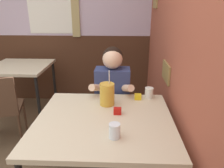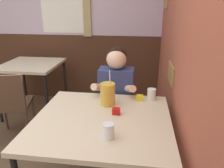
% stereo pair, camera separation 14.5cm
% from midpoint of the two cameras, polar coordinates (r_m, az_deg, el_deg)
% --- Properties ---
extents(brick_wall_right, '(0.08, 4.41, 2.70)m').
position_cam_midpoint_polar(brick_wall_right, '(2.31, 18.18, 13.69)').
color(brick_wall_right, '#9E4C38').
rests_on(brick_wall_right, ground_plane).
extents(back_wall, '(5.81, 0.09, 2.70)m').
position_cam_midpoint_polar(back_wall, '(3.65, -9.38, 16.57)').
color(back_wall, silver).
rests_on(back_wall, ground_plane).
extents(main_table, '(1.02, 0.94, 0.77)m').
position_cam_midpoint_polar(main_table, '(1.68, -0.07, -10.95)').
color(main_table, beige).
rests_on(main_table, ground_plane).
extents(background_table, '(0.79, 0.79, 0.77)m').
position_cam_midpoint_polar(background_table, '(3.33, -19.10, 3.67)').
color(background_table, beige).
rests_on(background_table, ground_plane).
extents(chair_near_window, '(0.49, 0.49, 0.87)m').
position_cam_midpoint_polar(chair_near_window, '(2.76, -23.70, -4.29)').
color(chair_near_window, '#4C3323').
rests_on(chair_near_window, ground_plane).
extents(person_seated, '(0.42, 0.40, 1.19)m').
position_cam_midpoint_polar(person_seated, '(2.25, 2.94, -4.94)').
color(person_seated, navy).
rests_on(person_seated, ground_plane).
extents(cocktail_pitcher, '(0.12, 0.12, 0.31)m').
position_cam_midpoint_polar(cocktail_pitcher, '(1.82, 1.16, -2.68)').
color(cocktail_pitcher, gold).
rests_on(cocktail_pitcher, main_table).
extents(glass_near_pitcher, '(0.07, 0.07, 0.10)m').
position_cam_midpoint_polar(glass_near_pitcher, '(1.41, 2.08, -12.19)').
color(glass_near_pitcher, silver).
rests_on(glass_near_pitcher, main_table).
extents(glass_center, '(0.08, 0.08, 0.10)m').
position_cam_midpoint_polar(glass_center, '(1.98, 12.35, -2.64)').
color(glass_center, silver).
rests_on(glass_center, main_table).
extents(condiment_ketchup, '(0.06, 0.04, 0.05)m').
position_cam_midpoint_polar(condiment_ketchup, '(1.69, 3.57, -7.15)').
color(condiment_ketchup, '#B7140F').
rests_on(condiment_ketchup, main_table).
extents(condiment_mustard, '(0.06, 0.04, 0.05)m').
position_cam_midpoint_polar(condiment_mustard, '(1.95, 9.38, -3.60)').
color(condiment_mustard, yellow).
rests_on(condiment_mustard, main_table).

